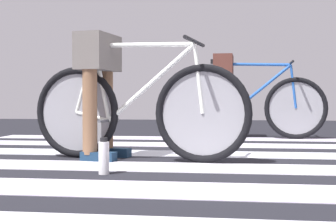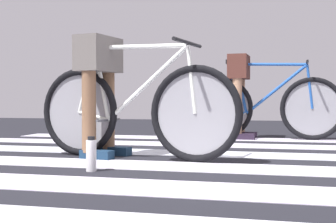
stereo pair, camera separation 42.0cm
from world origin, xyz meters
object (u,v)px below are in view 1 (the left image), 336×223
Objects in this scene: cyclist_1_of_2 at (99,78)px; cyclist_2_of_2 at (224,84)px; water_bottle at (104,157)px; bicycle_2_of_2 at (251,106)px; bicycle_1_of_2 at (136,109)px.

cyclist_1_of_2 is 0.98× the size of cyclist_2_of_2.
water_bottle is at bearing -61.26° from cyclist_1_of_2.
water_bottle is at bearing -102.22° from cyclist_2_of_2.
bicycle_2_of_2 is at bearing 0.00° from cyclist_2_of_2.
bicycle_1_of_2 is 0.71m from water_bottle.
bicycle_1_of_2 and bicycle_2_of_2 have the same top height.
bicycle_2_of_2 is (0.97, 2.03, 0.00)m from bicycle_1_of_2.
cyclist_2_of_2 reaches higher than water_bottle.
cyclist_2_of_2 is at bearing 83.07° from bicycle_1_of_2.
bicycle_2_of_2 is at bearing 68.79° from water_bottle.
cyclist_2_of_2 is at bearing -180.00° from bicycle_2_of_2.
water_bottle is at bearing -108.27° from bicycle_2_of_2.
cyclist_2_of_2 reaches higher than bicycle_1_of_2.
cyclist_2_of_2 is 4.38× the size of water_bottle.
cyclist_1_of_2 is (-0.30, 0.06, 0.24)m from bicycle_1_of_2.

